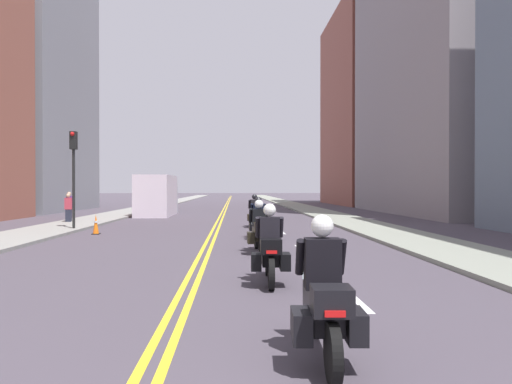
% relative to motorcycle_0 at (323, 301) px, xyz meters
% --- Properties ---
extents(ground_plane, '(264.00, 264.00, 0.00)m').
position_rel_motorcycle_0_xyz_m(ground_plane, '(-1.87, 42.99, -0.66)').
color(ground_plane, '#453E48').
extents(sidewalk_left, '(2.89, 144.00, 0.12)m').
position_rel_motorcycle_0_xyz_m(sidewalk_left, '(-9.25, 42.99, -0.60)').
color(sidewalk_left, gray).
rests_on(sidewalk_left, ground).
extents(sidewalk_right, '(2.89, 144.00, 0.12)m').
position_rel_motorcycle_0_xyz_m(sidewalk_right, '(5.51, 42.99, -0.60)').
color(sidewalk_right, gray).
rests_on(sidewalk_right, ground).
extents(centreline_yellow_inner, '(0.12, 132.00, 0.01)m').
position_rel_motorcycle_0_xyz_m(centreline_yellow_inner, '(-1.99, 42.99, -0.66)').
color(centreline_yellow_inner, yellow).
rests_on(centreline_yellow_inner, ground).
extents(centreline_yellow_outer, '(0.12, 132.00, 0.01)m').
position_rel_motorcycle_0_xyz_m(centreline_yellow_outer, '(-1.75, 42.99, -0.66)').
color(centreline_yellow_outer, yellow).
rests_on(centreline_yellow_outer, ground).
extents(lane_dashes_white, '(0.14, 56.40, 0.01)m').
position_rel_motorcycle_0_xyz_m(lane_dashes_white, '(1.09, 23.99, -0.66)').
color(lane_dashes_white, silver).
rests_on(lane_dashes_white, ground).
extents(building_right_1, '(8.58, 19.35, 29.83)m').
position_rel_motorcycle_0_xyz_m(building_right_1, '(14.97, 28.86, 14.25)').
color(building_right_1, gray).
rests_on(building_right_1, ground).
extents(building_left_2, '(8.11, 13.39, 27.46)m').
position_rel_motorcycle_0_xyz_m(building_left_2, '(-18.49, 34.23, 13.07)').
color(building_left_2, gray).
rests_on(building_left_2, ground).
extents(building_right_2, '(8.93, 16.78, 22.61)m').
position_rel_motorcycle_0_xyz_m(building_right_2, '(15.15, 47.95, 10.64)').
color(building_right_2, brown).
rests_on(building_right_2, ground).
extents(motorcycle_0, '(0.78, 2.12, 1.62)m').
position_rel_motorcycle_0_xyz_m(motorcycle_0, '(0.00, 0.00, 0.00)').
color(motorcycle_0, black).
rests_on(motorcycle_0, ground).
extents(motorcycle_1, '(0.77, 2.09, 1.61)m').
position_rel_motorcycle_0_xyz_m(motorcycle_1, '(-0.28, 4.07, 0.00)').
color(motorcycle_1, black).
rests_on(motorcycle_1, ground).
extents(motorcycle_2, '(0.78, 2.20, 1.58)m').
position_rel_motorcycle_0_xyz_m(motorcycle_2, '(-0.26, 8.42, -0.01)').
color(motorcycle_2, black).
rests_on(motorcycle_2, ground).
extents(motorcycle_3, '(0.78, 2.15, 1.59)m').
position_rel_motorcycle_0_xyz_m(motorcycle_3, '(-0.07, 12.23, -0.00)').
color(motorcycle_3, black).
rests_on(motorcycle_3, ground).
extents(motorcycle_4, '(0.78, 2.17, 1.63)m').
position_rel_motorcycle_0_xyz_m(motorcycle_4, '(0.00, 17.26, -0.01)').
color(motorcycle_4, black).
rests_on(motorcycle_4, ground).
extents(traffic_cone_0, '(0.30, 0.30, 0.83)m').
position_rel_motorcycle_0_xyz_m(traffic_cone_0, '(-6.76, 14.16, -0.25)').
color(traffic_cone_0, black).
rests_on(traffic_cone_0, ground).
extents(traffic_light_near, '(0.28, 0.38, 4.46)m').
position_rel_motorcycle_0_xyz_m(traffic_light_near, '(-8.21, 15.70, 2.45)').
color(traffic_light_near, black).
rests_on(traffic_light_near, ground).
extents(pedestrian_0, '(0.40, 0.29, 1.64)m').
position_rel_motorcycle_0_xyz_m(pedestrian_0, '(-9.90, 19.73, 0.18)').
color(pedestrian_0, '#222534').
rests_on(pedestrian_0, ground).
extents(pedestrian_1, '(0.41, 0.48, 1.72)m').
position_rel_motorcycle_0_xyz_m(pedestrian_1, '(-10.03, 20.26, 0.23)').
color(pedestrian_1, '#242438').
rests_on(pedestrian_1, ground).
extents(parked_truck, '(2.20, 6.50, 2.80)m').
position_rel_motorcycle_0_xyz_m(parked_truck, '(-6.41, 27.35, 0.61)').
color(parked_truck, silver).
rests_on(parked_truck, ground).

